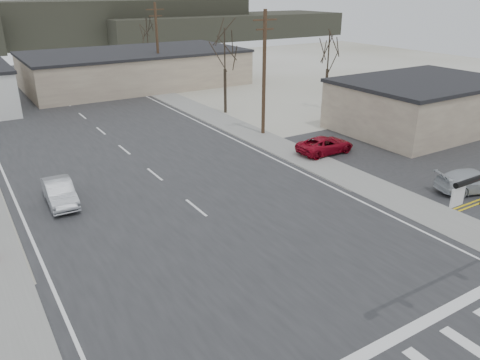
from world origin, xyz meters
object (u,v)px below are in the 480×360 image
(car_parked_red, at_px, (325,145))
(car_parked_dark_b, at_px, (432,131))
(car_far_a, at_px, (99,75))
(car_far_b, at_px, (38,70))
(sedan_crossing, at_px, (60,192))
(car_parked_silver, at_px, (473,181))

(car_parked_red, distance_m, car_parked_dark_b, 10.03)
(car_far_a, relative_size, car_parked_red, 1.16)
(car_far_b, relative_size, car_parked_red, 0.92)
(car_far_a, height_order, car_parked_red, car_far_a)
(sedan_crossing, bearing_deg, car_parked_silver, -25.61)
(car_far_b, xyz_separation_m, car_parked_silver, (14.44, -57.22, -0.05))
(car_parked_red, relative_size, car_parked_dark_b, 1.15)
(car_parked_dark_b, bearing_deg, car_parked_red, 98.49)
(car_far_a, xyz_separation_m, car_parked_silver, (8.50, -48.15, -0.10))
(car_parked_dark_b, bearing_deg, car_far_a, 40.55)
(car_far_b, height_order, car_parked_red, car_far_b)
(car_parked_silver, bearing_deg, car_far_b, 33.21)
(car_far_a, bearing_deg, car_parked_red, 85.67)
(sedan_crossing, xyz_separation_m, car_parked_dark_b, (28.65, -3.20, -0.05))
(car_far_b, xyz_separation_m, car_parked_red, (11.64, -47.08, -0.09))
(car_parked_red, bearing_deg, car_parked_silver, -163.93)
(car_parked_red, height_order, car_parked_dark_b, car_parked_dark_b)
(car_parked_red, bearing_deg, car_far_b, 14.52)
(car_parked_silver, bearing_deg, car_parked_dark_b, -21.44)
(car_parked_dark_b, bearing_deg, sedan_crossing, 102.88)
(sedan_crossing, bearing_deg, car_far_b, 83.46)
(car_far_a, height_order, car_far_b, car_far_a)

